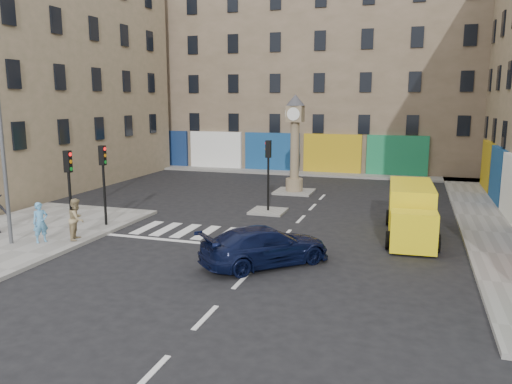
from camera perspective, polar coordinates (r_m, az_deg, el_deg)
The scene contains 16 objects.
ground at distance 18.57m, azimuth 0.40°, elevation -8.00°, with size 120.00×120.00×0.00m, color black.
sidewalk_right at distance 27.66m, azimuth 24.47°, elevation -2.59°, with size 2.60×30.00×0.15m, color gray.
sidewalk_far at distance 40.51m, azimuth 4.30°, elevation 2.23°, with size 32.00×2.40×0.15m, color gray.
island_near at distance 26.49m, azimuth 1.39°, elevation -2.21°, with size 1.80×1.80×0.12m, color gray.
island_far at distance 32.18m, azimuth 4.38°, elevation 0.04°, with size 2.40×2.40×0.12m, color gray.
building_far at distance 45.83m, azimuth 6.18°, elevation 13.72°, with size 32.00×10.00×17.00m, color #826D57.
building_left at distance 37.67m, azimuth -22.94°, elevation 12.15°, with size 8.00×20.00×15.00m, color #947C60.
traffic_light_left_near at distance 21.97m, azimuth -20.59°, elevation 1.27°, with size 0.28×0.22×3.70m.
traffic_light_left_far at distance 23.88m, azimuth -17.05°, elevation 2.17°, with size 0.28×0.22×3.70m.
traffic_light_island at distance 26.05m, azimuth 1.41°, elevation 3.23°, with size 0.28×0.22×3.70m.
lamp_post at distance 21.96m, azimuth -27.15°, elevation 6.49°, with size 0.50×0.25×8.30m.
clock_pillar at distance 31.73m, azimuth 4.47°, elevation 6.25°, with size 1.20×1.20×6.10m.
navy_sedan at distance 18.09m, azimuth 1.07°, elevation -6.17°, with size 1.97×4.84×1.40m, color black.
yellow_van at distance 22.83m, azimuth 17.30°, elevation -2.11°, with size 2.30×6.14×2.20m.
pedestrian_blue at distance 22.13m, azimuth -23.42°, elevation -3.20°, with size 0.61×0.40×1.66m, color #5798C7.
pedestrian_tan at distance 22.03m, azimuth -19.82°, elevation -2.92°, with size 0.84×0.66×1.73m, color tan.
Camera 1 is at (5.21, -16.82, 5.90)m, focal length 35.00 mm.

